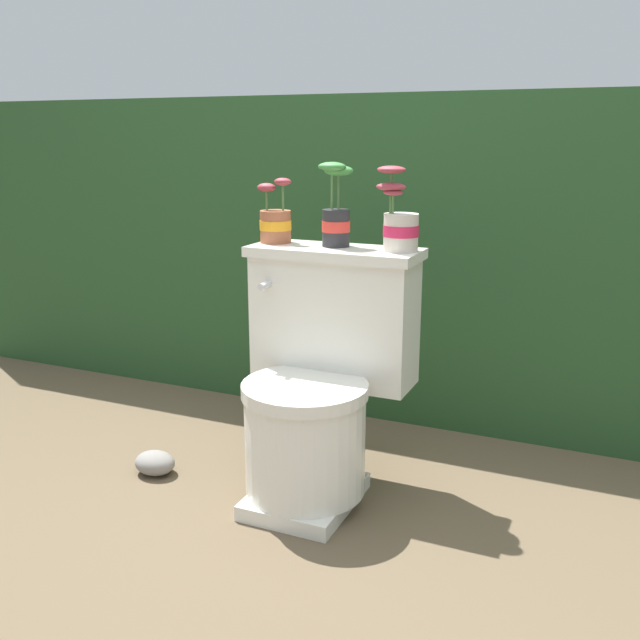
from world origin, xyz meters
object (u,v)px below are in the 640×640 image
Objects in this scene: toilet at (319,383)px; garden_stone at (155,463)px; potted_plant_left at (275,222)px; potted_plant_middle at (399,223)px; potted_plant_midleft at (336,213)px.

toilet is 0.62m from garden_stone.
toilet is at bearing -33.15° from potted_plant_left.
potted_plant_middle is 1.78× the size of garden_stone.
potted_plant_midleft reaches higher than potted_plant_left.
potted_plant_middle is at bearing -3.71° from potted_plant_midleft.
potted_plant_left is (-0.21, 0.13, 0.45)m from toilet.
garden_stone is (-0.72, -0.25, -0.77)m from potted_plant_middle.
potted_plant_midleft is 1.83× the size of garden_stone.
potted_plant_left is 0.80× the size of potted_plant_midleft.
potted_plant_left is 1.47× the size of garden_stone.
toilet is 2.96× the size of potted_plant_midleft.
garden_stone is (-0.52, -0.12, -0.31)m from toilet.
potted_plant_left is at bearing 38.77° from garden_stone.
potted_plant_midleft is 0.20m from potted_plant_middle.
garden_stone is at bearing -141.23° from potted_plant_left.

